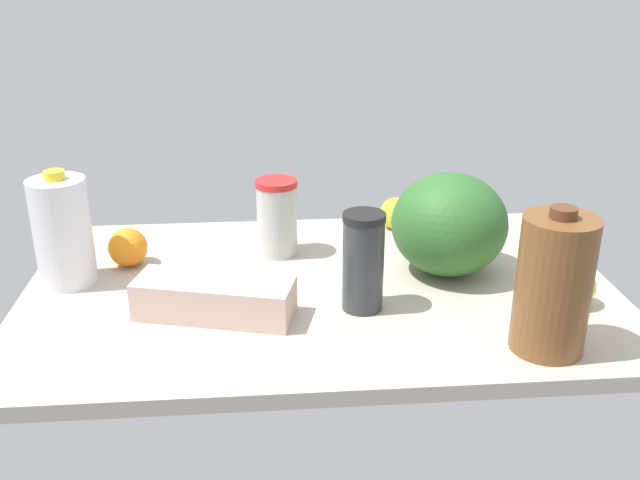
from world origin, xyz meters
The scene contains 10 objects.
countertop centered at (0.00, 0.00, 1.50)cm, with size 120.00×76.00×3.00cm, color #BAAB9C.
tumbler_cup centered at (-8.15, 17.18, 11.70)cm, with size 9.23×9.23×17.32cm.
watermelon centered at (27.42, 4.53, 13.76)cm, with size 24.13×24.13×21.52cm, color #2D6329.
shaker_bottle centered at (7.26, -10.50, 12.70)cm, with size 8.02×8.02×19.31cm.
egg_carton centered at (-20.75, -11.42, 6.63)cm, with size 29.50×10.19×7.26cm, color beige.
chocolate_milk_jug centered at (36.86, -27.83, 15.12)cm, with size 12.57×12.57×25.81cm.
milk_jug centered at (-51.61, 5.76, 14.22)cm, with size 11.48×11.48×24.01cm.
lemon_near_front centered at (21.26, 30.37, 6.90)cm, with size 7.81×7.81×7.81cm, color yellow.
lemon_loose centered at (48.18, -12.56, 6.92)cm, with size 7.85×7.85×7.85cm, color yellow.
orange_far_back centered at (-40.62, 13.35, 7.19)cm, with size 8.38×8.38×8.38cm, color orange.
Camera 1 is at (-10.90, -131.23, 67.36)cm, focal length 40.00 mm.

